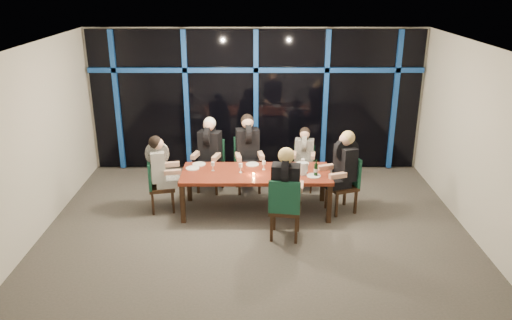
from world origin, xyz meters
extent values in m
plane|color=#544F4A|center=(0.00, 0.00, 0.00)|extent=(7.00, 7.00, 0.00)
cube|color=silver|center=(0.00, 3.00, 1.50)|extent=(7.00, 0.04, 3.00)
cube|color=silver|center=(0.00, -3.00, 1.50)|extent=(7.00, 0.04, 3.00)
cube|color=silver|center=(-3.50, 0.00, 1.50)|extent=(0.04, 6.00, 3.00)
cube|color=silver|center=(3.50, 0.00, 1.50)|extent=(0.04, 6.00, 3.00)
cube|color=white|center=(0.00, 0.00, 3.00)|extent=(7.00, 6.00, 0.04)
cube|color=black|center=(0.00, 2.94, 1.50)|extent=(6.86, 0.04, 2.94)
cube|color=navy|center=(-2.90, 2.89, 1.50)|extent=(0.10, 0.10, 2.94)
cube|color=navy|center=(-1.45, 2.89, 1.50)|extent=(0.10, 0.10, 2.94)
cube|color=navy|center=(0.00, 2.89, 1.50)|extent=(0.10, 0.10, 2.94)
cube|color=navy|center=(1.45, 2.89, 1.50)|extent=(0.10, 0.10, 2.94)
cube|color=navy|center=(2.90, 2.89, 1.50)|extent=(0.10, 0.10, 2.94)
cube|color=navy|center=(0.00, 2.89, 2.16)|extent=(6.86, 0.10, 0.10)
cube|color=#FF2D14|center=(1.10, 3.25, 2.15)|extent=(0.60, 0.05, 0.35)
cube|color=maroon|center=(0.00, 0.80, 0.72)|extent=(2.60, 1.00, 0.06)
cube|color=black|center=(-1.24, 0.36, 0.34)|extent=(0.08, 0.08, 0.69)
cube|color=black|center=(1.24, 0.36, 0.34)|extent=(0.08, 0.08, 0.69)
cube|color=black|center=(-1.24, 1.24, 0.34)|extent=(0.08, 0.08, 0.69)
cube|color=black|center=(1.24, 1.24, 0.34)|extent=(0.08, 0.08, 0.69)
cube|color=black|center=(-0.89, 1.71, 0.47)|extent=(0.57, 0.57, 0.06)
cube|color=#195038|center=(-0.84, 1.91, 0.75)|extent=(0.46, 0.17, 0.52)
cube|color=black|center=(-1.12, 1.58, 0.22)|extent=(0.05, 0.05, 0.43)
cube|color=black|center=(-0.76, 1.48, 0.22)|extent=(0.05, 0.05, 0.43)
cube|color=black|center=(-1.02, 1.94, 0.22)|extent=(0.05, 0.05, 0.43)
cube|color=black|center=(-0.66, 1.84, 0.22)|extent=(0.05, 0.05, 0.43)
cube|color=black|center=(-0.16, 1.71, 0.48)|extent=(0.56, 0.56, 0.06)
cube|color=#195038|center=(-0.19, 1.92, 0.77)|extent=(0.49, 0.13, 0.54)
cube|color=black|center=(-0.31, 1.49, 0.23)|extent=(0.05, 0.05, 0.45)
cube|color=black|center=(0.07, 1.55, 0.23)|extent=(0.05, 0.05, 0.45)
cube|color=black|center=(-0.38, 1.87, 0.23)|extent=(0.05, 0.05, 0.45)
cube|color=black|center=(0.00, 1.93, 0.23)|extent=(0.05, 0.05, 0.45)
cube|color=black|center=(0.93, 1.75, 0.40)|extent=(0.45, 0.45, 0.05)
cube|color=#195038|center=(0.95, 1.92, 0.64)|extent=(0.40, 0.10, 0.44)
cube|color=black|center=(0.75, 1.61, 0.19)|extent=(0.04, 0.04, 0.37)
cube|color=black|center=(1.06, 1.56, 0.19)|extent=(0.04, 0.04, 0.37)
cube|color=black|center=(0.79, 1.93, 0.19)|extent=(0.04, 0.04, 0.37)
cube|color=black|center=(1.11, 1.88, 0.19)|extent=(0.04, 0.04, 0.37)
cube|color=black|center=(-1.68, 0.85, 0.44)|extent=(0.53, 0.53, 0.06)
cube|color=#195038|center=(-1.87, 0.81, 0.71)|extent=(0.14, 0.44, 0.49)
cube|color=black|center=(-1.47, 0.71, 0.21)|extent=(0.05, 0.05, 0.41)
cube|color=black|center=(-1.54, 1.06, 0.21)|extent=(0.05, 0.05, 0.41)
cube|color=black|center=(-1.81, 0.64, 0.21)|extent=(0.05, 0.05, 0.41)
cube|color=black|center=(-1.89, 0.98, 0.21)|extent=(0.05, 0.05, 0.41)
cube|color=black|center=(1.51, 0.80, 0.47)|extent=(0.61, 0.61, 0.06)
cube|color=#195038|center=(1.71, 0.88, 0.76)|extent=(0.21, 0.46, 0.53)
cube|color=black|center=(1.27, 0.92, 0.22)|extent=(0.05, 0.05, 0.44)
cube|color=black|center=(1.40, 0.56, 0.22)|extent=(0.05, 0.05, 0.44)
cube|color=black|center=(1.62, 1.05, 0.22)|extent=(0.05, 0.05, 0.44)
cube|color=black|center=(1.76, 0.69, 0.22)|extent=(0.05, 0.05, 0.44)
cube|color=black|center=(0.47, -0.13, 0.49)|extent=(0.56, 0.56, 0.06)
cube|color=#195038|center=(0.43, -0.34, 0.78)|extent=(0.49, 0.13, 0.54)
cube|color=black|center=(0.69, 0.04, 0.23)|extent=(0.05, 0.05, 0.45)
cube|color=black|center=(0.30, 0.10, 0.23)|extent=(0.05, 0.05, 0.45)
cube|color=black|center=(0.63, -0.35, 0.23)|extent=(0.05, 0.05, 0.45)
cube|color=black|center=(0.24, -0.29, 0.23)|extent=(0.05, 0.05, 0.45)
cube|color=black|center=(-0.92, 1.59, 0.57)|extent=(0.47, 0.52, 0.14)
cube|color=black|center=(-0.88, 1.75, 0.91)|extent=(0.46, 0.35, 0.58)
cylinder|color=black|center=(-0.88, 1.75, 1.14)|extent=(0.21, 0.45, 0.43)
sphere|color=tan|center=(-0.89, 1.73, 1.32)|extent=(0.22, 0.22, 0.22)
sphere|color=silver|center=(-0.87, 1.77, 1.36)|extent=(0.24, 0.24, 0.24)
cube|color=tan|center=(-1.14, 1.56, 0.79)|extent=(0.16, 0.32, 0.08)
cube|color=tan|center=(-0.74, 1.45, 0.79)|extent=(0.16, 0.32, 0.08)
cube|color=black|center=(-0.13, 1.58, 0.59)|extent=(0.46, 0.51, 0.15)
cube|color=black|center=(-0.16, 1.75, 0.95)|extent=(0.47, 0.32, 0.60)
cylinder|color=black|center=(-0.16, 1.75, 1.18)|extent=(0.18, 0.46, 0.45)
sphere|color=tan|center=(-0.16, 1.73, 1.38)|extent=(0.23, 0.23, 0.23)
sphere|color=black|center=(-0.17, 1.77, 1.41)|extent=(0.25, 0.25, 0.25)
cube|color=tan|center=(-0.33, 1.46, 0.79)|extent=(0.14, 0.33, 0.09)
cube|color=tan|center=(0.09, 1.53, 0.79)|extent=(0.14, 0.33, 0.09)
cube|color=black|center=(0.91, 1.64, 0.49)|extent=(0.37, 0.42, 0.12)
cube|color=black|center=(0.93, 1.78, 0.78)|extent=(0.38, 0.26, 0.50)
cylinder|color=black|center=(0.93, 1.78, 0.98)|extent=(0.14, 0.38, 0.37)
sphere|color=tan|center=(0.93, 1.76, 1.14)|extent=(0.19, 0.19, 0.19)
sphere|color=black|center=(0.93, 1.80, 1.16)|extent=(0.20, 0.20, 0.20)
cube|color=tan|center=(0.73, 1.60, 0.79)|extent=(0.11, 0.27, 0.07)
cube|color=tan|center=(1.08, 1.54, 0.79)|extent=(0.11, 0.27, 0.07)
cube|color=black|center=(-1.56, 0.87, 0.54)|extent=(0.48, 0.43, 0.14)
cube|color=black|center=(-1.71, 0.84, 0.87)|extent=(0.31, 0.43, 0.55)
cylinder|color=black|center=(-1.71, 0.84, 1.08)|extent=(0.42, 0.18, 0.41)
sphere|color=tan|center=(-1.69, 0.84, 1.26)|extent=(0.21, 0.21, 0.21)
sphere|color=black|center=(-1.73, 0.84, 1.29)|extent=(0.23, 0.23, 0.23)
cube|color=tan|center=(-1.44, 0.70, 0.79)|extent=(0.31, 0.14, 0.08)
cube|color=tan|center=(-1.52, 1.08, 0.79)|extent=(0.31, 0.14, 0.08)
cube|color=black|center=(1.39, 0.76, 0.58)|extent=(0.54, 0.51, 0.15)
cube|color=black|center=(1.55, 0.82, 0.92)|extent=(0.38, 0.48, 0.59)
cylinder|color=black|center=(1.55, 0.82, 1.16)|extent=(0.45, 0.25, 0.44)
sphere|color=tan|center=(1.53, 0.81, 1.34)|extent=(0.22, 0.22, 0.22)
sphere|color=tan|center=(1.57, 0.82, 1.38)|extent=(0.24, 0.24, 0.24)
cube|color=tan|center=(1.24, 0.93, 0.79)|extent=(0.32, 0.19, 0.08)
cube|color=tan|center=(1.39, 0.53, 0.79)|extent=(0.32, 0.19, 0.08)
cube|color=black|center=(0.49, 0.00, 0.60)|extent=(0.45, 0.51, 0.15)
cube|color=black|center=(0.46, -0.17, 0.95)|extent=(0.47, 0.32, 0.61)
cylinder|color=black|center=(0.46, -0.17, 1.19)|extent=(0.18, 0.47, 0.45)
sphere|color=tan|center=(0.46, -0.15, 1.39)|extent=(0.23, 0.23, 0.23)
sphere|color=tan|center=(0.46, -0.19, 1.42)|extent=(0.25, 0.25, 0.25)
cube|color=tan|center=(0.71, 0.05, 0.79)|extent=(0.13, 0.33, 0.09)
cube|color=tan|center=(0.28, 0.12, 0.79)|extent=(0.13, 0.33, 0.09)
cylinder|color=white|center=(-1.04, 1.17, 0.76)|extent=(0.24, 0.24, 0.01)
cylinder|color=white|center=(-0.06, 1.16, 0.76)|extent=(0.24, 0.24, 0.01)
cylinder|color=white|center=(0.85, 1.19, 0.76)|extent=(0.24, 0.24, 0.01)
cylinder|color=white|center=(-1.13, 0.97, 0.76)|extent=(0.24, 0.24, 0.01)
cylinder|color=white|center=(0.99, 0.61, 0.76)|extent=(0.24, 0.24, 0.01)
cylinder|color=white|center=(0.55, 0.43, 0.76)|extent=(0.24, 0.24, 0.01)
cylinder|color=black|center=(1.02, 0.62, 0.86)|extent=(0.06, 0.06, 0.22)
cylinder|color=black|center=(1.02, 0.62, 1.01)|extent=(0.03, 0.03, 0.08)
cylinder|color=silver|center=(1.02, 0.62, 0.86)|extent=(0.07, 0.07, 0.06)
cylinder|color=silver|center=(0.82, 0.69, 0.86)|extent=(0.12, 0.12, 0.22)
cylinder|color=silver|center=(0.88, 0.69, 0.88)|extent=(0.02, 0.02, 0.15)
cylinder|color=#F59F49|center=(-0.04, 0.67, 0.76)|extent=(0.05, 0.05, 0.03)
cylinder|color=white|center=(-0.27, 0.79, 0.75)|extent=(0.06, 0.06, 0.01)
cylinder|color=white|center=(-0.27, 0.79, 0.80)|extent=(0.01, 0.01, 0.09)
cylinder|color=white|center=(-0.27, 0.79, 0.88)|extent=(0.06, 0.06, 0.07)
cylinder|color=silver|center=(0.14, 0.92, 0.75)|extent=(0.06, 0.06, 0.01)
cylinder|color=silver|center=(0.14, 0.92, 0.80)|extent=(0.01, 0.01, 0.09)
cylinder|color=silver|center=(0.14, 0.92, 0.88)|extent=(0.06, 0.06, 0.06)
cylinder|color=silver|center=(0.36, 0.83, 0.75)|extent=(0.06, 0.06, 0.01)
cylinder|color=silver|center=(0.36, 0.83, 0.80)|extent=(0.01, 0.01, 0.10)
cylinder|color=silver|center=(0.36, 0.83, 0.89)|extent=(0.07, 0.07, 0.07)
cylinder|color=silver|center=(-0.76, 0.87, 0.75)|extent=(0.06, 0.06, 0.01)
cylinder|color=silver|center=(-0.76, 0.87, 0.80)|extent=(0.01, 0.01, 0.09)
cylinder|color=silver|center=(-0.76, 0.87, 0.88)|extent=(0.06, 0.06, 0.06)
cylinder|color=silver|center=(0.83, 0.98, 0.75)|extent=(0.06, 0.06, 0.01)
cylinder|color=silver|center=(0.83, 0.98, 0.81)|extent=(0.01, 0.01, 0.10)
cylinder|color=silver|center=(0.83, 0.98, 0.89)|extent=(0.07, 0.07, 0.07)
camera|label=1|loc=(-0.01, -7.28, 3.99)|focal=35.00mm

